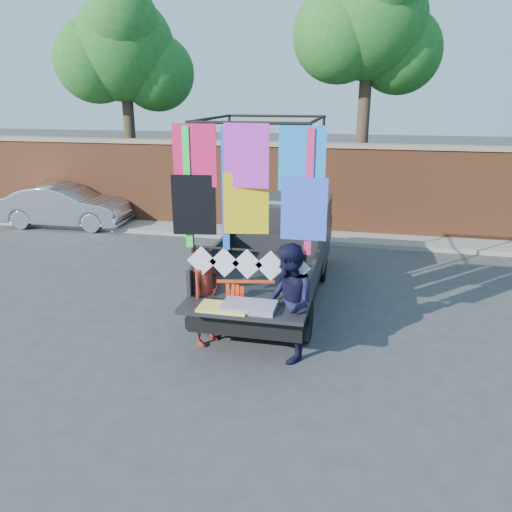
% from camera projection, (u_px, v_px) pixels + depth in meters
% --- Properties ---
extents(ground, '(90.00, 90.00, 0.00)m').
position_uv_depth(ground, '(281.00, 342.00, 8.30)').
color(ground, '#38383A').
rests_on(ground, ground).
extents(brick_wall, '(30.00, 0.45, 2.61)m').
position_uv_depth(brick_wall, '(323.00, 188.00, 14.38)').
color(brick_wall, brown).
rests_on(brick_wall, ground).
extents(curb, '(30.00, 1.20, 0.12)m').
position_uv_depth(curb, '(319.00, 237.00, 14.12)').
color(curb, gray).
rests_on(curb, ground).
extents(tree_left, '(4.20, 3.30, 7.05)m').
position_uv_depth(tree_left, '(123.00, 53.00, 15.57)').
color(tree_left, '#38281C').
rests_on(tree_left, ground).
extents(tree_mid, '(4.20, 3.30, 7.73)m').
position_uv_depth(tree_mid, '(370.00, 27.00, 13.85)').
color(tree_mid, '#38281C').
rests_on(tree_mid, ground).
extents(pickup_truck, '(2.26, 5.67, 3.57)m').
position_uv_depth(pickup_truck, '(279.00, 247.00, 10.34)').
color(pickup_truck, black).
rests_on(pickup_truck, ground).
extents(sedan, '(3.97, 1.56, 1.29)m').
position_uv_depth(sedan, '(65.00, 206.00, 15.31)').
color(sedan, '#B3B6BB').
rests_on(sedan, ground).
extents(woman, '(0.59, 0.71, 1.66)m').
position_uv_depth(woman, '(206.00, 296.00, 8.03)').
color(woman, maroon).
rests_on(woman, ground).
extents(man, '(0.95, 1.07, 1.84)m').
position_uv_depth(man, '(288.00, 303.00, 7.52)').
color(man, black).
rests_on(man, ground).
extents(streamer_bundle, '(0.88, 0.21, 0.62)m').
position_uv_depth(streamer_bundle, '(239.00, 292.00, 7.75)').
color(streamer_bundle, '#F0350D').
rests_on(streamer_bundle, ground).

